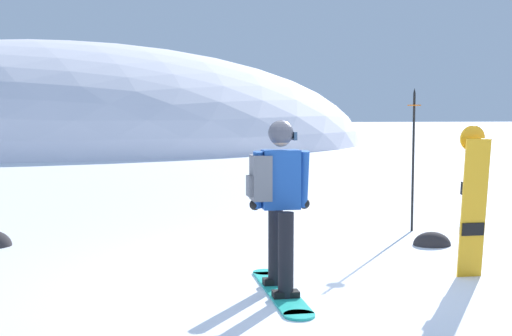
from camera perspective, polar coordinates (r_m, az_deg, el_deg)
ground_plane at (r=6.88m, az=5.35°, el=-10.20°), size 300.00×300.00×0.00m
ridge_peak_main at (r=42.33m, az=-17.29°, el=2.09°), size 38.04×34.24×12.25m
snowboarder_main at (r=6.37m, az=1.91°, el=-2.94°), size 0.64×1.84×1.71m
spare_snowboard at (r=7.36m, az=18.58°, el=-2.77°), size 0.28×0.18×1.66m
piste_marker_near at (r=10.05m, az=13.69°, el=1.51°), size 0.20×0.20×2.17m
rock_dark at (r=9.17m, az=15.23°, el=-6.56°), size 0.51×0.44×0.36m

